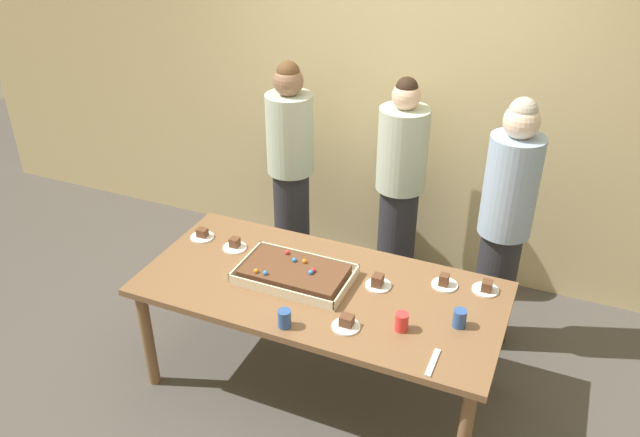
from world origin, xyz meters
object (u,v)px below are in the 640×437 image
Objects in this scene: drink_cup_far_end at (460,318)px; person_serving_front at (400,186)px; drink_cup_nearest at (402,322)px; drink_cup_middle at (285,319)px; plated_slice_near_right at (346,323)px; person_green_shirt_behind at (291,168)px; plated_slice_far_left at (235,245)px; plated_slice_near_left at (444,283)px; cake_server_utensil at (433,362)px; plated_slice_center_back at (486,288)px; plated_slice_far_right at (378,283)px; party_table at (320,297)px; plated_slice_center_front at (202,235)px; person_striped_tie_right at (504,224)px; sheet_cake at (295,274)px.

drink_cup_far_end is 0.06× the size of person_serving_front.
drink_cup_middle is (-0.56, -0.21, 0.00)m from drink_cup_nearest.
person_green_shirt_behind is (-0.98, 1.37, 0.10)m from plated_slice_near_right.
drink_cup_nearest is (1.18, -0.34, 0.03)m from plated_slice_far_left.
cake_server_utensil is at bearing -80.98° from plated_slice_near_left.
drink_cup_nearest is (-0.34, -0.51, 0.03)m from plated_slice_center_back.
party_table is at bearing -157.02° from plated_slice_far_right.
plated_slice_near_left reaches higher than plated_slice_near_right.
drink_cup_far_end is (0.16, -0.32, 0.03)m from plated_slice_near_left.
plated_slice_far_right is (0.04, 0.40, 0.00)m from plated_slice_near_right.
plated_slice_center_front is 0.09× the size of person_green_shirt_behind.
person_serving_front is 0.95× the size of person_striped_tie_right.
drink_cup_nearest is at bearing -15.32° from sheet_cake.
plated_slice_near_left is at bearing 5.48° from plated_slice_far_left.
plated_slice_near_right is at bearing -21.47° from plated_slice_center_front.
person_green_shirt_behind reaches higher than plated_slice_center_front.
drink_cup_far_end is (0.50, -0.16, 0.02)m from plated_slice_far_right.
sheet_cake is 3.27× the size of cake_server_utensil.
party_table is 0.92m from plated_slice_center_front.
plated_slice_far_left is 1.49m from cake_server_utensil.
plated_slice_near_left is 0.67m from plated_slice_near_right.
plated_slice_center_front is (-1.55, -0.10, -0.00)m from plated_slice_near_left.
plated_slice_center_back is at bearing 38.67° from drink_cup_middle.
party_table is 1.21m from person_serving_front.
sheet_cake is at bearing -165.80° from plated_slice_far_right.
sheet_cake is 4.36× the size of plated_slice_near_right.
drink_cup_nearest is at bearing -16.08° from plated_slice_far_left.
person_green_shirt_behind is (-0.06, 0.94, 0.11)m from plated_slice_far_left.
party_table is 0.67m from plated_slice_far_left.
sheet_cake is 0.48m from plated_slice_far_right.
plated_slice_far_right is 1.20m from plated_slice_center_front.
person_serving_front reaches higher than plated_slice_far_right.
person_serving_front reaches higher than plated_slice_near_right.
plated_slice_near_right is 0.75× the size of cake_server_utensil.
plated_slice_near_left is at bearing 76.43° from drink_cup_nearest.
person_serving_front is (0.10, 1.20, 0.17)m from party_table.
plated_slice_far_right is 1.50× the size of drink_cup_far_end.
plated_slice_far_right is at bearing 19.55° from person_green_shirt_behind.
person_green_shirt_behind is (-1.24, 1.28, 0.08)m from drink_cup_nearest.
party_table is at bearing -159.47° from plated_slice_center_back.
cake_server_utensil is (0.48, -0.09, -0.02)m from plated_slice_near_right.
sheet_cake is at bearing -0.01° from person_serving_front.
cake_server_utensil is (0.10, -0.64, -0.02)m from plated_slice_near_left.
person_striped_tie_right is (0.87, 0.84, 0.23)m from party_table.
plated_slice_near_right is 1.50× the size of drink_cup_nearest.
person_serving_front is 0.86m from person_striped_tie_right.
plated_slice_near_right is at bearing -95.03° from plated_slice_far_right.
plated_slice_near_right is (0.43, -0.28, -0.01)m from sheet_cake.
person_striped_tie_right reaches higher than party_table.
person_striped_tie_right is at bearing 84.12° from cake_server_utensil.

